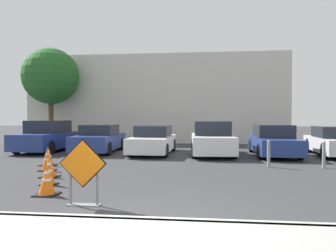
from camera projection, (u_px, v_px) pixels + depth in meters
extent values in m
plane|color=#333335|center=(184.00, 155.00, 15.23)|extent=(96.00, 96.00, 0.00)
cube|color=#999993|center=(131.00, 249.00, 4.24)|extent=(29.98, 2.12, 0.14)
cube|color=#999993|center=(146.00, 222.00, 5.29)|extent=(29.98, 0.20, 0.14)
cube|color=black|center=(83.00, 163.00, 6.50)|extent=(0.97, 0.02, 0.97)
cube|color=orange|center=(83.00, 163.00, 6.48)|extent=(0.92, 0.02, 0.92)
cube|color=slate|center=(84.00, 205.00, 6.56)|extent=(0.67, 0.20, 0.02)
cube|color=slate|center=(71.00, 184.00, 6.58)|extent=(0.04, 0.04, 0.85)
cube|color=slate|center=(97.00, 185.00, 6.52)|extent=(0.04, 0.04, 0.85)
cube|color=black|center=(47.00, 194.00, 7.43)|extent=(0.50, 0.50, 0.03)
cone|color=orange|center=(47.00, 179.00, 7.42)|extent=(0.37, 0.37, 0.67)
cylinder|color=white|center=(47.00, 173.00, 7.42)|extent=(0.11, 0.11, 0.06)
cylinder|color=white|center=(47.00, 180.00, 7.42)|extent=(0.20, 0.20, 0.06)
cube|color=black|center=(49.00, 184.00, 8.56)|extent=(0.38, 0.38, 0.03)
cone|color=orange|center=(49.00, 170.00, 8.55)|extent=(0.28, 0.28, 0.72)
cylinder|color=white|center=(49.00, 164.00, 8.54)|extent=(0.09, 0.09, 0.06)
cylinder|color=white|center=(49.00, 171.00, 8.55)|extent=(0.16, 0.16, 0.06)
cube|color=black|center=(50.00, 177.00, 9.63)|extent=(0.49, 0.49, 0.03)
cone|color=orange|center=(50.00, 166.00, 9.62)|extent=(0.36, 0.36, 0.58)
cylinder|color=white|center=(50.00, 162.00, 9.62)|extent=(0.11, 0.11, 0.05)
cylinder|color=white|center=(50.00, 167.00, 9.62)|extent=(0.20, 0.20, 0.05)
cube|color=black|center=(47.00, 170.00, 10.81)|extent=(0.47, 0.47, 0.03)
cone|color=orange|center=(47.00, 159.00, 10.79)|extent=(0.35, 0.35, 0.72)
cylinder|color=white|center=(47.00, 154.00, 10.79)|extent=(0.11, 0.11, 0.06)
cylinder|color=white|center=(47.00, 159.00, 10.80)|extent=(0.19, 0.19, 0.06)
cube|color=black|center=(48.00, 165.00, 11.96)|extent=(0.53, 0.53, 0.03)
cone|color=orange|center=(48.00, 156.00, 11.95)|extent=(0.39, 0.39, 0.66)
cylinder|color=white|center=(48.00, 152.00, 11.94)|extent=(0.12, 0.12, 0.06)
cylinder|color=white|center=(48.00, 156.00, 11.95)|extent=(0.21, 0.21, 0.06)
cube|color=navy|center=(47.00, 140.00, 16.86)|extent=(1.93, 4.44, 0.78)
cube|color=#1E232D|center=(48.00, 127.00, 16.95)|extent=(1.67, 2.06, 0.63)
cylinder|color=black|center=(50.00, 148.00, 15.40)|extent=(0.21, 0.66, 0.66)
cylinder|color=black|center=(17.00, 147.00, 15.62)|extent=(0.21, 0.66, 0.66)
cylinder|color=black|center=(74.00, 143.00, 18.11)|extent=(0.21, 0.66, 0.66)
cylinder|color=black|center=(45.00, 143.00, 18.33)|extent=(0.21, 0.66, 0.66)
cube|color=navy|center=(99.00, 142.00, 16.42)|extent=(1.90, 4.32, 0.71)
cube|color=#1E232D|center=(100.00, 130.00, 16.51)|extent=(1.61, 2.01, 0.50)
cylinder|color=black|center=(108.00, 149.00, 15.05)|extent=(0.22, 0.64, 0.64)
cylinder|color=black|center=(74.00, 148.00, 15.17)|extent=(0.22, 0.64, 0.64)
cylinder|color=black|center=(121.00, 144.00, 17.68)|extent=(0.22, 0.64, 0.64)
cylinder|color=black|center=(92.00, 144.00, 17.81)|extent=(0.22, 0.64, 0.64)
cube|color=white|center=(153.00, 143.00, 15.77)|extent=(1.86, 4.43, 0.67)
cube|color=#1E232D|center=(154.00, 131.00, 15.86)|extent=(1.59, 2.06, 0.51)
cylinder|color=black|center=(166.00, 150.00, 14.31)|extent=(0.22, 0.63, 0.62)
cylinder|color=black|center=(130.00, 150.00, 14.53)|extent=(0.22, 0.63, 0.62)
cylinder|color=black|center=(173.00, 145.00, 17.01)|extent=(0.22, 0.63, 0.62)
cylinder|color=black|center=(143.00, 145.00, 17.23)|extent=(0.22, 0.63, 0.62)
cube|color=white|center=(212.00, 143.00, 15.17)|extent=(2.04, 4.30, 0.75)
cube|color=#1E232D|center=(212.00, 128.00, 15.26)|extent=(1.70, 2.02, 0.64)
cylinder|color=black|center=(234.00, 151.00, 13.83)|extent=(0.23, 0.67, 0.66)
cylinder|color=black|center=(194.00, 151.00, 13.93)|extent=(0.23, 0.67, 0.66)
cylinder|color=black|center=(227.00, 146.00, 16.43)|extent=(0.23, 0.67, 0.66)
cylinder|color=black|center=(193.00, 146.00, 16.53)|extent=(0.23, 0.67, 0.66)
cube|color=navy|center=(273.00, 144.00, 14.97)|extent=(1.77, 4.46, 0.67)
cube|color=#1E232D|center=(273.00, 131.00, 15.06)|extent=(1.55, 2.06, 0.57)
cylinder|color=black|center=(300.00, 152.00, 13.51)|extent=(0.20, 0.66, 0.66)
cylinder|color=black|center=(260.00, 151.00, 13.69)|extent=(0.20, 0.66, 0.66)
cylinder|color=black|center=(284.00, 146.00, 16.25)|extent=(0.20, 0.66, 0.66)
cylinder|color=black|center=(251.00, 146.00, 16.44)|extent=(0.20, 0.66, 0.66)
cube|color=silver|center=(336.00, 145.00, 14.85)|extent=(2.09, 4.38, 0.64)
cube|color=#1E232D|center=(335.00, 132.00, 14.94)|extent=(1.73, 2.06, 0.52)
cylinder|color=black|center=(325.00, 151.00, 13.69)|extent=(0.24, 0.71, 0.70)
cylinder|color=black|center=(309.00, 146.00, 16.30)|extent=(0.24, 0.71, 0.70)
cylinder|color=gray|center=(269.00, 154.00, 11.52)|extent=(0.11, 0.11, 0.90)
sphere|color=gray|center=(269.00, 142.00, 11.51)|extent=(0.12, 0.12, 0.12)
cylinder|color=gray|center=(324.00, 155.00, 11.31)|extent=(0.11, 0.11, 0.88)
sphere|color=gray|center=(324.00, 143.00, 11.30)|extent=(0.12, 0.12, 0.12)
cube|color=beige|center=(159.00, 100.00, 24.44)|extent=(17.96, 5.00, 6.04)
cylinder|color=#513823|center=(51.00, 121.00, 21.45)|extent=(0.32, 0.32, 3.07)
sphere|color=#235B23|center=(51.00, 76.00, 21.37)|extent=(3.66, 3.66, 3.66)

